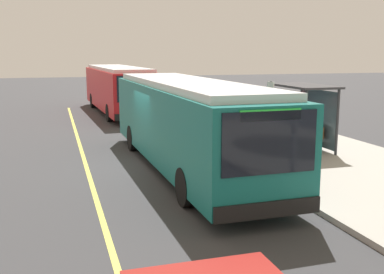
{
  "coord_description": "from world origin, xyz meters",
  "views": [
    {
      "loc": [
        15.53,
        -3.13,
        3.84
      ],
      "look_at": [
        2.17,
        0.84,
        1.3
      ],
      "focal_mm": 43.49,
      "sensor_mm": 36.0,
      "label": 1
    }
  ],
  "objects_px": {
    "transit_bus_main": "(187,121)",
    "transit_bus_second": "(118,88)",
    "route_sign_post": "(270,112)",
    "waiting_bench": "(308,136)"
  },
  "relations": [
    {
      "from": "route_sign_post",
      "to": "waiting_bench",
      "type": "bearing_deg",
      "value": 129.69
    },
    {
      "from": "waiting_bench",
      "to": "route_sign_post",
      "type": "height_order",
      "value": "route_sign_post"
    },
    {
      "from": "transit_bus_second",
      "to": "route_sign_post",
      "type": "distance_m",
      "value": 16.58
    },
    {
      "from": "transit_bus_main",
      "to": "transit_bus_second",
      "type": "xyz_separation_m",
      "value": [
        -15.24,
        -0.22,
        -0.0
      ]
    },
    {
      "from": "transit_bus_main",
      "to": "route_sign_post",
      "type": "distance_m",
      "value": 2.71
    },
    {
      "from": "transit_bus_main",
      "to": "transit_bus_second",
      "type": "distance_m",
      "value": 15.25
    },
    {
      "from": "transit_bus_main",
      "to": "route_sign_post",
      "type": "xyz_separation_m",
      "value": [
        1.12,
        2.45,
        0.34
      ]
    },
    {
      "from": "waiting_bench",
      "to": "route_sign_post",
      "type": "distance_m",
      "value": 3.86
    },
    {
      "from": "transit_bus_main",
      "to": "waiting_bench",
      "type": "height_order",
      "value": "transit_bus_main"
    },
    {
      "from": "waiting_bench",
      "to": "transit_bus_second",
      "type": "bearing_deg",
      "value": -158.76
    }
  ]
}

